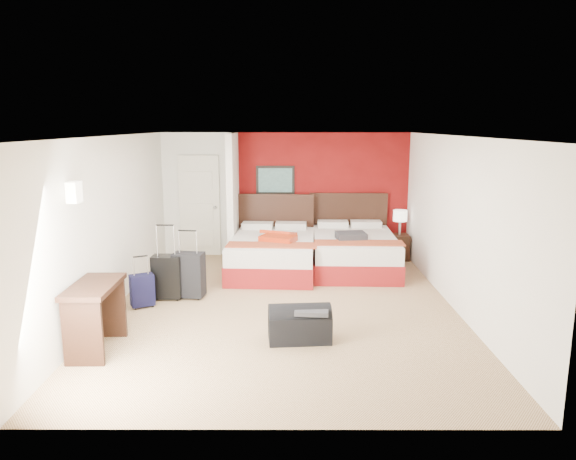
{
  "coord_description": "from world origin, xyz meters",
  "views": [
    {
      "loc": [
        0.08,
        -7.52,
        2.66
      ],
      "look_at": [
        0.06,
        0.8,
        1.0
      ],
      "focal_mm": 33.13,
      "sensor_mm": 36.0,
      "label": 1
    }
  ],
  "objects_px": {
    "suitcase_black": "(167,278)",
    "bed_right": "(354,253)",
    "nightstand": "(399,247)",
    "duffel_bag": "(300,326)",
    "suitcase_navy": "(142,292)",
    "desk": "(96,317)",
    "red_suitcase_open": "(278,236)",
    "suitcase_charcoal": "(189,276)",
    "table_lamp": "(400,222)",
    "bed_left": "(273,255)"
  },
  "relations": [
    {
      "from": "nightstand",
      "to": "duffel_bag",
      "type": "distance_m",
      "value": 4.55
    },
    {
      "from": "suitcase_black",
      "to": "bed_right",
      "type": "bearing_deg",
      "value": 29.93
    },
    {
      "from": "bed_left",
      "to": "suitcase_black",
      "type": "xyz_separation_m",
      "value": [
        -1.59,
        -1.53,
        0.01
      ]
    },
    {
      "from": "desk",
      "to": "bed_right",
      "type": "bearing_deg",
      "value": 44.98
    },
    {
      "from": "nightstand",
      "to": "suitcase_black",
      "type": "relative_size",
      "value": 0.77
    },
    {
      "from": "bed_right",
      "to": "suitcase_navy",
      "type": "bearing_deg",
      "value": -146.64
    },
    {
      "from": "bed_right",
      "to": "duffel_bag",
      "type": "distance_m",
      "value": 3.48
    },
    {
      "from": "bed_right",
      "to": "nightstand",
      "type": "height_order",
      "value": "bed_right"
    },
    {
      "from": "desk",
      "to": "suitcase_black",
      "type": "bearing_deg",
      "value": 76.89
    },
    {
      "from": "bed_left",
      "to": "red_suitcase_open",
      "type": "distance_m",
      "value": 0.4
    },
    {
      "from": "desk",
      "to": "duffel_bag",
      "type": "bearing_deg",
      "value": 6.08
    },
    {
      "from": "nightstand",
      "to": "desk",
      "type": "xyz_separation_m",
      "value": [
        -4.48,
        -4.36,
        0.16
      ]
    },
    {
      "from": "nightstand",
      "to": "red_suitcase_open",
      "type": "bearing_deg",
      "value": -158.18
    },
    {
      "from": "bed_right",
      "to": "suitcase_black",
      "type": "height_order",
      "value": "suitcase_black"
    },
    {
      "from": "bed_left",
      "to": "suitcase_black",
      "type": "distance_m",
      "value": 2.2
    },
    {
      "from": "nightstand",
      "to": "table_lamp",
      "type": "bearing_deg",
      "value": 0.0
    },
    {
      "from": "suitcase_black",
      "to": "desk",
      "type": "height_order",
      "value": "desk"
    },
    {
      "from": "table_lamp",
      "to": "suitcase_navy",
      "type": "relative_size",
      "value": 1.05
    },
    {
      "from": "duffel_bag",
      "to": "desk",
      "type": "bearing_deg",
      "value": -177.9
    },
    {
      "from": "suitcase_black",
      "to": "suitcase_charcoal",
      "type": "xyz_separation_m",
      "value": [
        0.32,
        0.06,
        0.01
      ]
    },
    {
      "from": "duffel_bag",
      "to": "suitcase_navy",
      "type": "bearing_deg",
      "value": 146.89
    },
    {
      "from": "bed_left",
      "to": "bed_right",
      "type": "distance_m",
      "value": 1.51
    },
    {
      "from": "table_lamp",
      "to": "suitcase_black",
      "type": "xyz_separation_m",
      "value": [
        -4.07,
        -2.45,
        -0.42
      ]
    },
    {
      "from": "red_suitcase_open",
      "to": "suitcase_charcoal",
      "type": "bearing_deg",
      "value": -112.67
    },
    {
      "from": "suitcase_navy",
      "to": "bed_right",
      "type": "bearing_deg",
      "value": 4.07
    },
    {
      "from": "suitcase_charcoal",
      "to": "desk",
      "type": "bearing_deg",
      "value": -102.23
    },
    {
      "from": "bed_left",
      "to": "table_lamp",
      "type": "height_order",
      "value": "table_lamp"
    },
    {
      "from": "suitcase_black",
      "to": "desk",
      "type": "distance_m",
      "value": 1.96
    },
    {
      "from": "nightstand",
      "to": "desk",
      "type": "bearing_deg",
      "value": -137.06
    },
    {
      "from": "bed_left",
      "to": "red_suitcase_open",
      "type": "height_order",
      "value": "red_suitcase_open"
    },
    {
      "from": "suitcase_charcoal",
      "to": "desk",
      "type": "distance_m",
      "value": 2.11
    },
    {
      "from": "table_lamp",
      "to": "suitcase_black",
      "type": "relative_size",
      "value": 0.74
    },
    {
      "from": "nightstand",
      "to": "suitcase_navy",
      "type": "relative_size",
      "value": 1.1
    },
    {
      "from": "bed_right",
      "to": "duffel_bag",
      "type": "relative_size",
      "value": 2.79
    },
    {
      "from": "table_lamp",
      "to": "red_suitcase_open",
      "type": "bearing_deg",
      "value": -156.95
    },
    {
      "from": "bed_right",
      "to": "suitcase_navy",
      "type": "distance_m",
      "value": 3.96
    },
    {
      "from": "red_suitcase_open",
      "to": "nightstand",
      "type": "distance_m",
      "value": 2.63
    },
    {
      "from": "nightstand",
      "to": "duffel_bag",
      "type": "height_order",
      "value": "nightstand"
    },
    {
      "from": "suitcase_charcoal",
      "to": "duffel_bag",
      "type": "bearing_deg",
      "value": -36.56
    },
    {
      "from": "suitcase_navy",
      "to": "desk",
      "type": "height_order",
      "value": "desk"
    },
    {
      "from": "desk",
      "to": "nightstand",
      "type": "bearing_deg",
      "value": 43.3
    },
    {
      "from": "suitcase_charcoal",
      "to": "desk",
      "type": "xyz_separation_m",
      "value": [
        -0.74,
        -1.97,
        0.07
      ]
    },
    {
      "from": "suitcase_charcoal",
      "to": "red_suitcase_open",
      "type": "bearing_deg",
      "value": 53.49
    },
    {
      "from": "suitcase_charcoal",
      "to": "duffel_bag",
      "type": "distance_m",
      "value": 2.38
    },
    {
      "from": "red_suitcase_open",
      "to": "table_lamp",
      "type": "xyz_separation_m",
      "value": [
        2.38,
        1.01,
        0.06
      ]
    },
    {
      "from": "suitcase_charcoal",
      "to": "desk",
      "type": "relative_size",
      "value": 0.69
    },
    {
      "from": "red_suitcase_open",
      "to": "suitcase_charcoal",
      "type": "xyz_separation_m",
      "value": [
        -1.36,
        -1.37,
        -0.35
      ]
    },
    {
      "from": "nightstand",
      "to": "suitcase_charcoal",
      "type": "height_order",
      "value": "suitcase_charcoal"
    },
    {
      "from": "suitcase_black",
      "to": "suitcase_navy",
      "type": "bearing_deg",
      "value": -126.32
    },
    {
      "from": "table_lamp",
      "to": "bed_left",
      "type": "bearing_deg",
      "value": -159.79
    }
  ]
}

